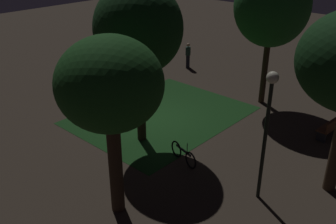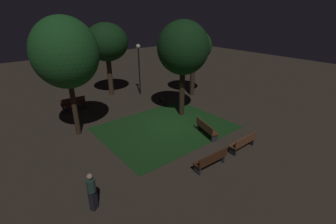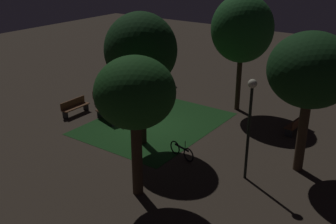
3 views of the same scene
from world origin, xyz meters
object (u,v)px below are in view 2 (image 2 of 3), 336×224
tree_near_wall (65,53)px  tree_right_canopy (107,43)px  bench_back_row (243,142)px  tree_lawn_side (194,47)px  bench_near_trees (211,159)px  bench_by_lamp (74,103)px  bench_front_right (206,128)px  lamp_post_plaza_east (139,61)px  tree_left_canopy (183,48)px  pedestrian (92,191)px  bicycle (163,100)px

tree_near_wall → tree_right_canopy: (4.92, 5.40, -0.36)m
bench_back_row → tree_lawn_side: tree_lawn_side is taller
bench_near_trees → bench_by_lamp: bearing=102.4°
bench_front_right → tree_right_canopy: bearing=95.1°
lamp_post_plaza_east → tree_left_canopy: bearing=-91.3°
bench_back_row → tree_lawn_side: size_ratio=0.33×
bench_near_trees → bench_front_right: bearing=46.9°
bench_by_lamp → tree_near_wall: tree_near_wall is taller
tree_left_canopy → bench_front_right: bearing=-106.5°
bench_near_trees → tree_lawn_side: 11.27m
bench_by_lamp → bench_near_trees: bearing=-77.6°
bench_by_lamp → bench_front_right: 10.21m
bench_by_lamp → tree_near_wall: (-1.14, -4.04, 4.34)m
tree_near_wall → tree_left_canopy: size_ratio=1.05×
lamp_post_plaza_east → pedestrian: bearing=-130.4°
bench_near_trees → tree_left_canopy: (3.15, 5.59, 4.17)m
bicycle → pedestrian: size_ratio=0.97×
bench_by_lamp → lamp_post_plaza_east: lamp_post_plaza_east is taller
tree_near_wall → bench_back_row: bearing=-49.9°
tree_near_wall → tree_right_canopy: size_ratio=1.12×
bench_back_row → bicycle: size_ratio=1.15×
tree_near_wall → tree_lawn_side: size_ratio=1.22×
bench_front_right → tree_lawn_side: bearing=52.2°
bicycle → bench_by_lamp: bearing=150.1°
bench_back_row → tree_near_wall: 10.55m
bench_back_row → tree_lawn_side: bearing=62.9°
tree_right_canopy → bench_back_row: bearing=-84.3°
bench_front_right → bench_back_row: bearing=-81.3°
tree_near_wall → bicycle: bearing=5.5°
bench_by_lamp → lamp_post_plaza_east: size_ratio=0.42×
bench_near_trees → tree_right_canopy: size_ratio=0.30×
tree_right_canopy → bench_near_trees: bearing=-95.7°
bench_front_right → pedestrian: bearing=-170.5°
bench_front_right → lamp_post_plaza_east: size_ratio=0.43×
bench_by_lamp → tree_lawn_side: tree_lawn_side is taller
bicycle → pedestrian: pedestrian is taller
bench_front_right → tree_left_canopy: tree_left_canopy is taller
bench_front_right → tree_left_canopy: bearing=73.5°
lamp_post_plaza_east → pedestrian: (-8.62, -10.11, -2.12)m
lamp_post_plaza_east → bicycle: lamp_post_plaza_east is taller
tree_near_wall → tree_lawn_side: bearing=4.8°
bench_near_trees → bicycle: bearing=67.4°
bench_by_lamp → pedestrian: (-2.83, -10.32, 0.37)m
tree_near_wall → pedestrian: tree_near_wall is taller
bench_near_trees → tree_left_canopy: size_ratio=0.28×
bench_front_right → tree_lawn_side: (4.58, 5.90, 3.66)m
bench_back_row → pedestrian: 7.96m
bench_by_lamp → tree_left_canopy: bearing=-45.8°
bench_by_lamp → bicycle: size_ratio=1.17×
bench_back_row → tree_left_canopy: (0.61, 5.59, 4.17)m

